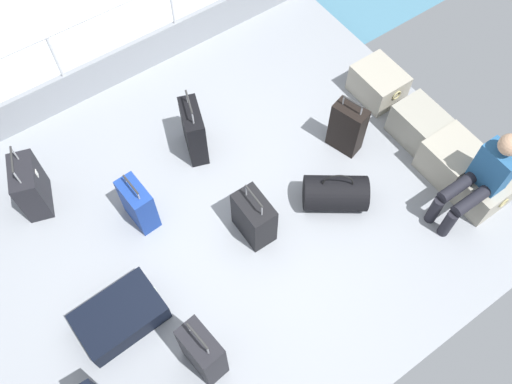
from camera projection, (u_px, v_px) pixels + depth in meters
ground_plane at (232, 210)px, 5.49m from camera, size 4.40×5.20×0.06m
gunwale_port at (125, 63)px, 6.16m from camera, size 0.06×5.20×0.45m
railing_port at (114, 25)px, 5.68m from camera, size 0.04×4.20×1.02m
sea_wake at (83, 27)px, 7.24m from camera, size 12.00×12.00×0.01m
cargo_crate_0 at (378, 83)px, 6.06m from camera, size 0.58×0.45×0.36m
cargo_crate_1 at (421, 127)px, 5.74m from camera, size 0.65×0.41×0.39m
cargo_crate_2 at (451, 159)px, 5.53m from camera, size 0.54×0.49×0.41m
cargo_crate_3 at (481, 188)px, 5.37m from camera, size 0.53×0.48×0.38m
passenger_seated at (482, 177)px, 5.00m from camera, size 0.34×0.66×1.08m
suitcase_0 at (31, 187)px, 5.26m from camera, size 0.51×0.36×0.78m
suitcase_1 at (138, 204)px, 5.19m from camera, size 0.39×0.22×0.65m
suitcase_2 at (254, 218)px, 5.12m from camera, size 0.42×0.27×0.69m
suitcase_3 at (347, 128)px, 5.60m from camera, size 0.39×0.28×0.73m
suitcase_4 at (120, 316)px, 4.79m from camera, size 0.53×0.77×0.23m
suitcase_5 at (203, 352)px, 4.42m from camera, size 0.40×0.26×0.83m
suitcase_6 at (194, 131)px, 5.57m from camera, size 0.49×0.33×0.79m
duffel_bag at (335, 193)px, 5.35m from camera, size 0.65×0.71×0.52m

